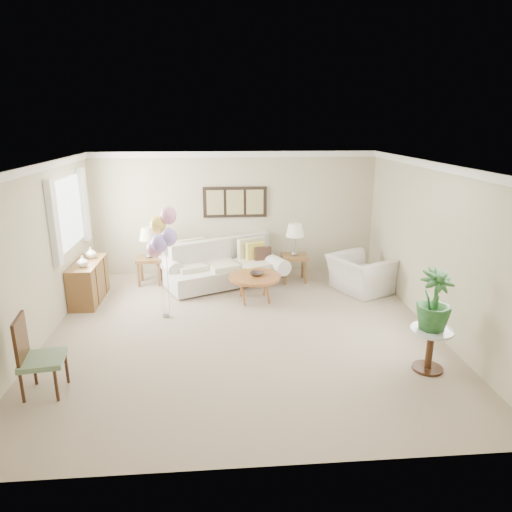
# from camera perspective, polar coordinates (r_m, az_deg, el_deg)

# --- Properties ---
(ground_plane) EXTENTS (6.00, 6.00, 0.00)m
(ground_plane) POSITION_cam_1_polar(r_m,az_deg,el_deg) (7.35, -1.60, -9.26)
(ground_plane) COLOR tan
(room_shell) EXTENTS (6.04, 6.04, 2.60)m
(room_shell) POSITION_cam_1_polar(r_m,az_deg,el_deg) (6.89, -2.66, 3.34)
(room_shell) COLOR #BFB797
(room_shell) RESTS_ON ground
(wall_art_triptych) EXTENTS (1.35, 0.06, 0.65)m
(wall_art_triptych) POSITION_cam_1_polar(r_m,az_deg,el_deg) (9.72, -2.64, 6.74)
(wall_art_triptych) COLOR black
(wall_art_triptych) RESTS_ON ground
(sofa) EXTENTS (2.74, 1.74, 0.89)m
(sofa) POSITION_cam_1_polar(r_m,az_deg,el_deg) (9.26, -4.32, -1.44)
(sofa) COLOR beige
(sofa) RESTS_ON ground
(end_table_left) EXTENTS (0.51, 0.46, 0.55)m
(end_table_left) POSITION_cam_1_polar(r_m,az_deg,el_deg) (9.47, -13.14, -0.70)
(end_table_left) COLOR brown
(end_table_left) RESTS_ON ground
(end_table_right) EXTENTS (0.51, 0.47, 0.56)m
(end_table_right) POSITION_cam_1_polar(r_m,az_deg,el_deg) (9.40, 4.83, -0.39)
(end_table_right) COLOR brown
(end_table_right) RESTS_ON ground
(lamp_left) EXTENTS (0.35, 0.35, 0.62)m
(lamp_left) POSITION_cam_1_polar(r_m,az_deg,el_deg) (9.33, -13.36, 2.60)
(lamp_left) COLOR gray
(lamp_left) RESTS_ON end_table_left
(lamp_right) EXTENTS (0.37, 0.37, 0.66)m
(lamp_right) POSITION_cam_1_polar(r_m,az_deg,el_deg) (9.25, 4.92, 3.11)
(lamp_right) COLOR gray
(lamp_right) RESTS_ON end_table_right
(coffee_table) EXTENTS (0.95, 0.95, 0.48)m
(coffee_table) POSITION_cam_1_polar(r_m,az_deg,el_deg) (8.35, -0.17, -2.72)
(coffee_table) COLOR #A36628
(coffee_table) RESTS_ON ground
(decor_bowl) EXTENTS (0.32, 0.32, 0.06)m
(decor_bowl) POSITION_cam_1_polar(r_m,az_deg,el_deg) (8.34, 0.09, -2.24)
(decor_bowl) COLOR #312723
(decor_bowl) RESTS_ON coffee_table
(armchair) EXTENTS (1.31, 1.38, 0.70)m
(armchair) POSITION_cam_1_polar(r_m,az_deg,el_deg) (9.06, 12.85, -2.21)
(armchair) COLOR beige
(armchair) RESTS_ON ground
(side_table) EXTENTS (0.55, 0.55, 0.59)m
(side_table) POSITION_cam_1_polar(r_m,az_deg,el_deg) (6.50, 21.01, -9.69)
(side_table) COLOR silver
(side_table) RESTS_ON ground
(potted_plant) EXTENTS (0.53, 0.53, 0.80)m
(potted_plant) POSITION_cam_1_polar(r_m,az_deg,el_deg) (6.29, 21.38, -5.16)
(potted_plant) COLOR #1D4B21
(potted_plant) RESTS_ON side_table
(accent_chair) EXTENTS (0.55, 0.55, 1.00)m
(accent_chair) POSITION_cam_1_polar(r_m,az_deg,el_deg) (6.16, -25.87, -11.00)
(accent_chair) COLOR slate
(accent_chair) RESTS_ON ground
(credenza) EXTENTS (0.46, 1.20, 0.74)m
(credenza) POSITION_cam_1_polar(r_m,az_deg,el_deg) (8.92, -20.20, -3.01)
(credenza) COLOR brown
(credenza) RESTS_ON ground
(vase_white) EXTENTS (0.21, 0.21, 0.20)m
(vase_white) POSITION_cam_1_polar(r_m,az_deg,el_deg) (8.52, -20.86, -0.65)
(vase_white) COLOR silver
(vase_white) RESTS_ON credenza
(vase_sage) EXTENTS (0.24, 0.24, 0.21)m
(vase_sage) POSITION_cam_1_polar(r_m,az_deg,el_deg) (9.02, -19.95, 0.38)
(vase_sage) COLOR beige
(vase_sage) RESTS_ON credenza
(balloon_cluster) EXTENTS (0.51, 0.49, 1.89)m
(balloon_cluster) POSITION_cam_1_polar(r_m,az_deg,el_deg) (7.48, -11.68, 2.66)
(balloon_cluster) COLOR gray
(balloon_cluster) RESTS_ON ground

